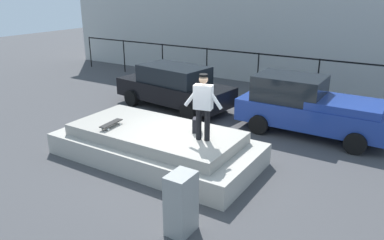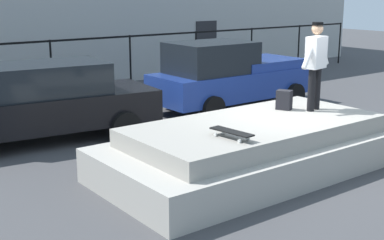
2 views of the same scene
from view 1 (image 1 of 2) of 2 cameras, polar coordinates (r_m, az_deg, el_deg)
ground_plane at (r=10.13m, az=-1.08°, el=-6.97°), size 60.00×60.00×0.00m
concrete_ledge at (r=10.42m, az=-5.56°, el=-3.77°), size 5.69×2.72×0.90m
skateboarder at (r=9.10m, az=1.72°, el=2.67°), size 0.98×0.33×1.68m
skateboard at (r=10.48m, az=-12.24°, el=-0.53°), size 0.29×0.81×0.12m
backpack at (r=9.86m, az=0.72°, el=-0.79°), size 0.30×0.34×0.38m
car_black_sedan_near at (r=14.73m, az=-2.75°, el=5.16°), size 4.96×2.51×1.67m
car_blue_pickup_mid at (r=12.56m, az=17.45°, el=1.99°), size 4.76×2.00×1.85m
utility_box at (r=7.32m, az=-1.67°, el=-12.64°), size 0.44×0.60×1.26m
fence_row at (r=16.76m, az=14.33°, el=7.86°), size 24.06×0.06×1.77m
warehouse_building at (r=21.56m, az=19.49°, el=15.99°), size 28.74×8.00×7.10m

